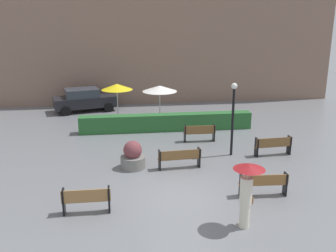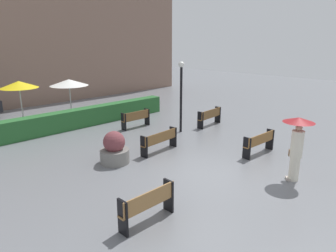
# 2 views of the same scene
# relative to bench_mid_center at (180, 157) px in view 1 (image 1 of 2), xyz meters

# --- Properties ---
(ground_plane) EXTENTS (60.00, 60.00, 0.00)m
(ground_plane) POSITION_rel_bench_mid_center_xyz_m (-0.32, -2.68, -0.51)
(ground_plane) COLOR slate
(bench_mid_center) EXTENTS (1.89, 0.48, 0.86)m
(bench_mid_center) POSITION_rel_bench_mid_center_xyz_m (0.00, 0.00, 0.00)
(bench_mid_center) COLOR brown
(bench_mid_center) RESTS_ON ground
(bench_back_row) EXTENTS (1.67, 0.39, 0.89)m
(bench_back_row) POSITION_rel_bench_mid_center_xyz_m (1.61, 3.50, 0.01)
(bench_back_row) COLOR brown
(bench_back_row) RESTS_ON ground
(bench_near_right) EXTENTS (1.80, 0.42, 0.87)m
(bench_near_right) POSITION_rel_bench_mid_center_xyz_m (2.63, -3.01, 0.01)
(bench_near_right) COLOR olive
(bench_near_right) RESTS_ON ground
(bench_far_right) EXTENTS (1.80, 0.47, 0.90)m
(bench_far_right) POSITION_rel_bench_mid_center_xyz_m (4.64, 1.02, 0.02)
(bench_far_right) COLOR brown
(bench_far_right) RESTS_ON ground
(bench_near_left) EXTENTS (1.62, 0.34, 0.90)m
(bench_near_left) POSITION_rel_bench_mid_center_xyz_m (-3.70, -3.48, 0.02)
(bench_near_left) COLOR #9E7242
(bench_near_left) RESTS_ON ground
(pedestrian_with_umbrella) EXTENTS (0.98, 0.98, 2.10)m
(pedestrian_with_umbrella) POSITION_rel_bench_mid_center_xyz_m (1.30, -4.98, 0.85)
(pedestrian_with_umbrella) COLOR silver
(pedestrian_with_umbrella) RESTS_ON ground
(planter_pot) EXTENTS (1.08, 1.08, 1.22)m
(planter_pot) POSITION_rel_bench_mid_center_xyz_m (-2.00, 0.34, 0.01)
(planter_pot) COLOR slate
(planter_pot) RESTS_ON ground
(lamp_post) EXTENTS (0.28, 0.28, 3.46)m
(lamp_post) POSITION_rel_bench_mid_center_xyz_m (2.70, 1.35, 1.64)
(lamp_post) COLOR black
(lamp_post) RESTS_ON ground
(patio_umbrella_yellow) EXTENTS (1.85, 1.85, 2.46)m
(patio_umbrella_yellow) POSITION_rel_bench_mid_center_xyz_m (-2.61, 7.51, 1.76)
(patio_umbrella_yellow) COLOR silver
(patio_umbrella_yellow) RESTS_ON ground
(patio_umbrella_white) EXTENTS (2.07, 2.07, 2.36)m
(patio_umbrella_white) POSITION_rel_bench_mid_center_xyz_m (-0.08, 7.18, 1.66)
(patio_umbrella_white) COLOR silver
(patio_umbrella_white) RESTS_ON ground
(hedge_strip) EXTENTS (9.85, 0.70, 0.96)m
(hedge_strip) POSITION_rel_bench_mid_center_xyz_m (0.13, 5.72, -0.03)
(hedge_strip) COLOR #28602D
(hedge_strip) RESTS_ON ground
(building_facade) EXTENTS (28.00, 1.20, 11.70)m
(building_facade) POSITION_rel_bench_mid_center_xyz_m (-0.32, 13.32, 5.33)
(building_facade) COLOR #846656
(building_facade) RESTS_ON ground
(parked_car) EXTENTS (4.50, 2.75, 1.57)m
(parked_car) POSITION_rel_bench_mid_center_xyz_m (-4.88, 11.04, 0.30)
(parked_car) COLOR black
(parked_car) RESTS_ON ground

